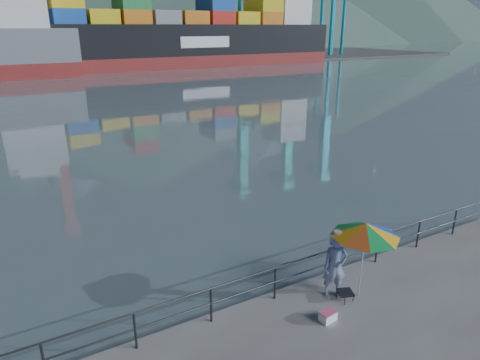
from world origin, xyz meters
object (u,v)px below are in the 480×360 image
Objects in this scene: cooler_bag at (328,316)px; container_ship at (202,34)px; beach_umbrella at (366,230)px; fisherman at (335,266)px.

cooler_bag is 0.01× the size of container_ship.
cooler_bag is at bearing -112.94° from container_ship.
container_ship is at bearing 67.94° from beach_umbrella.
fisherman is at bearing -112.58° from container_ship.
cooler_bag is at bearing -116.40° from fisherman.
container_ship reaches higher than beach_umbrella.
beach_umbrella is 0.04× the size of container_ship.
fisherman is 79.40m from container_ship.
fisherman is 0.82× the size of beach_umbrella.
fisherman reaches higher than cooler_bag.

